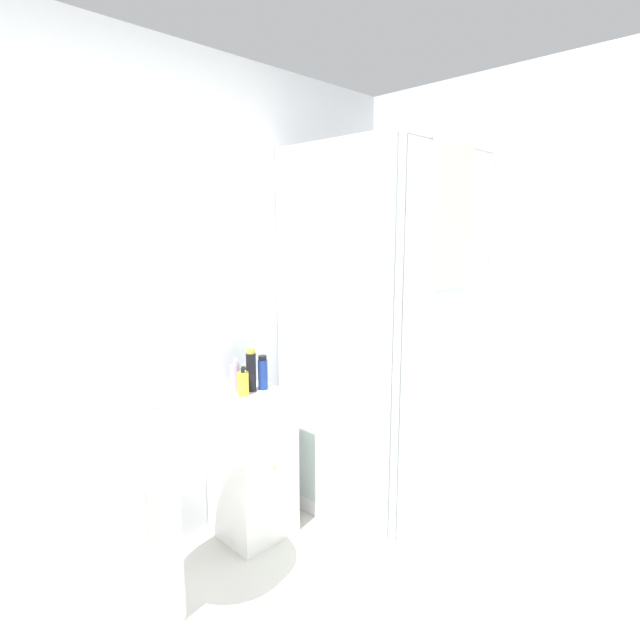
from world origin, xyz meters
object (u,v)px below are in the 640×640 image
at_px(sink, 161,465).
at_px(shampoo_bottle_blue, 263,373).
at_px(lotion_bottle_white, 235,378).
at_px(soap_dispenser, 243,383).
at_px(shampoo_bottle_tall_black, 251,371).

xyz_separation_m(sink, shampoo_bottle_blue, (0.73, 0.25, 0.18)).
distance_m(shampoo_bottle_blue, lotion_bottle_white, 0.15).
distance_m(soap_dispenser, lotion_bottle_white, 0.08).
xyz_separation_m(shampoo_bottle_tall_black, shampoo_bottle_blue, (0.06, -0.02, -0.02)).
distance_m(sink, soap_dispenser, 0.66).
xyz_separation_m(sink, lotion_bottle_white, (0.60, 0.32, 0.17)).
bearing_deg(lotion_bottle_white, sink, -151.90).
bearing_deg(shampoo_bottle_blue, shampoo_bottle_tall_black, 162.36).
bearing_deg(shampoo_bottle_tall_black, lotion_bottle_white, 144.48).
height_order(soap_dispenser, shampoo_bottle_tall_black, shampoo_bottle_tall_black).
relative_size(shampoo_bottle_tall_black, shampoo_bottle_blue, 1.24).
bearing_deg(lotion_bottle_white, shampoo_bottle_blue, -27.73).
xyz_separation_m(sink, soap_dispenser, (0.60, 0.24, 0.16)).
relative_size(shampoo_bottle_blue, lotion_bottle_white, 1.01).
height_order(soap_dispenser, lotion_bottle_white, lotion_bottle_white).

